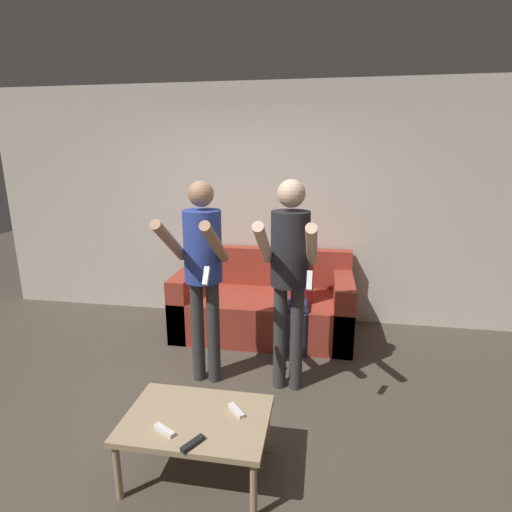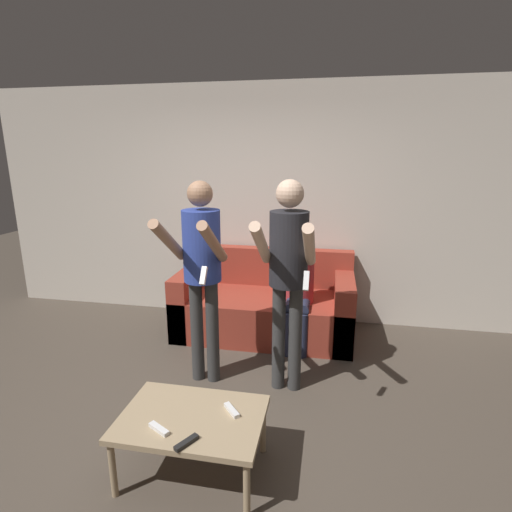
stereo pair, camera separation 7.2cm
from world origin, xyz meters
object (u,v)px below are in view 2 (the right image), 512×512
couch (265,306)px  remote_far (232,410)px  person_standing_left (202,262)px  remote_mid (159,429)px  person_standing_right (288,265)px  remote_near (186,443)px  coffee_table (192,422)px  person_seated (299,285)px

couch → remote_far: (0.12, -2.00, 0.12)m
person_standing_left → remote_mid: person_standing_left is taller
person_standing_right → person_standing_left: bearing=179.9°
couch → remote_near: (-0.05, -2.32, 0.12)m
couch → coffee_table: couch is taller
person_seated → remote_near: person_seated is taller
couch → person_standing_right: (0.36, -1.06, 0.79)m
remote_far → coffee_table: bearing=-159.9°
person_seated → remote_near: (-0.43, -2.09, -0.23)m
coffee_table → remote_mid: remote_mid is taller
remote_far → person_standing_right: bearing=76.1°
person_standing_left → remote_mid: (0.11, -1.18, -0.67)m
couch → remote_far: bearing=-86.4°
remote_near → coffee_table: bearing=103.0°
person_standing_left → remote_near: 1.46m
person_standing_left → couch: bearing=71.5°
coffee_table → person_seated: bearing=75.4°
person_seated → person_standing_left: bearing=-131.4°
person_standing_left → person_seated: size_ratio=1.48×
remote_mid → couch: bearing=83.8°
person_seated → person_standing_right: bearing=-91.7°
person_standing_right → remote_far: bearing=-103.9°
remote_near → remote_far: same height
person_standing_right → remote_far: (-0.23, -0.94, -0.68)m
coffee_table → remote_far: size_ratio=6.35×
couch → person_standing_left: size_ratio=1.08×
person_standing_left → remote_near: person_standing_left is taller
coffee_table → person_standing_right: bearing=65.8°
person_standing_right → person_seated: person_standing_right is taller
remote_near → remote_mid: (-0.19, 0.08, 0.00)m
person_standing_left → remote_far: size_ratio=12.69×
person_standing_right → person_seated: (0.03, 0.84, -0.45)m
couch → remote_far: 2.01m
person_standing_left → remote_far: person_standing_left is taller
couch → remote_mid: (-0.24, -2.25, 0.12)m
person_standing_left → person_standing_right: person_standing_right is taller
person_seated → remote_mid: 2.13m
remote_far → person_standing_left: bearing=117.1°
person_standing_left → person_seated: bearing=48.6°
couch → remote_mid: 2.26m
couch → person_seated: person_seated is taller
couch → person_standing_left: bearing=-108.5°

